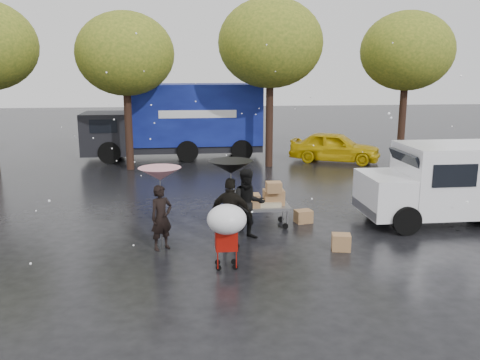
{
  "coord_description": "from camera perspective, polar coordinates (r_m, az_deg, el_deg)",
  "views": [
    {
      "loc": [
        -1.24,
        -11.7,
        4.28
      ],
      "look_at": [
        0.2,
        1.0,
        1.42
      ],
      "focal_mm": 38.0,
      "sensor_mm": 36.0,
      "label": 1
    }
  ],
  "objects": [
    {
      "name": "person_middle",
      "position": [
        12.75,
        0.91,
        -2.77
      ],
      "size": [
        0.97,
        0.8,
        1.8
      ],
      "primitive_type": "imported",
      "rotation": [
        0.0,
        0.0,
        0.15
      ],
      "color": "black",
      "rests_on": "ground"
    },
    {
      "name": "tree_row",
      "position": [
        21.73,
        -4.56,
        14.52
      ],
      "size": [
        21.6,
        4.4,
        7.12
      ],
      "color": "black",
      "rests_on": "ground"
    },
    {
      "name": "white_van",
      "position": [
        15.36,
        23.06,
        -0.14
      ],
      "size": [
        4.91,
        2.18,
        2.2
      ],
      "color": "white",
      "rests_on": "ground"
    },
    {
      "name": "person_black",
      "position": [
        11.98,
        -1.02,
        -3.89
      ],
      "size": [
        1.11,
        0.72,
        1.76
      ],
      "primitive_type": "imported",
      "rotation": [
        0.0,
        0.0,
        2.83
      ],
      "color": "black",
      "rests_on": "ground"
    },
    {
      "name": "blue_truck",
      "position": [
        24.37,
        -6.81,
        6.56
      ],
      "size": [
        8.3,
        2.6,
        3.5
      ],
      "color": "#0B125A",
      "rests_on": "ground"
    },
    {
      "name": "shopping_cart",
      "position": [
        10.74,
        -1.5,
        -4.82
      ],
      "size": [
        0.84,
        0.84,
        1.46
      ],
      "color": "#A91109",
      "rests_on": "ground"
    },
    {
      "name": "ground",
      "position": [
        12.52,
        -0.4,
        -7.39
      ],
      "size": [
        90.0,
        90.0,
        0.0
      ],
      "primitive_type": "plane",
      "color": "black",
      "rests_on": "ground"
    },
    {
      "name": "box_ground_near",
      "position": [
        12.41,
        11.28,
        -6.86
      ],
      "size": [
        0.5,
        0.43,
        0.39
      ],
      "primitive_type": "cube",
      "rotation": [
        0.0,
        0.0,
        -0.22
      ],
      "color": "olive",
      "rests_on": "ground"
    },
    {
      "name": "box_ground_far",
      "position": [
        14.39,
        7.13,
        -4.07
      ],
      "size": [
        0.52,
        0.44,
        0.35
      ],
      "primitive_type": "cube",
      "rotation": [
        0.0,
        0.0,
        0.19
      ],
      "color": "olive",
      "rests_on": "ground"
    },
    {
      "name": "umbrella_black",
      "position": [
        11.71,
        -1.04,
        1.45
      ],
      "size": [
        1.03,
        1.03,
        2.17
      ],
      "color": "#4C4C4C",
      "rests_on": "ground"
    },
    {
      "name": "vendor_cart",
      "position": [
        13.82,
        2.79,
        -2.32
      ],
      "size": [
        1.52,
        0.8,
        1.27
      ],
      "color": "slate",
      "rests_on": "ground"
    },
    {
      "name": "umbrella_pink",
      "position": [
        11.95,
        -8.99,
        0.67
      ],
      "size": [
        1.0,
        1.0,
        2.0
      ],
      "color": "#4C4C4C",
      "rests_on": "ground"
    },
    {
      "name": "person_pink",
      "position": [
        12.21,
        -8.82,
        -4.19
      ],
      "size": [
        0.68,
        0.63,
        1.57
      ],
      "primitive_type": "imported",
      "rotation": [
        0.0,
        0.0,
        0.58
      ],
      "color": "black",
      "rests_on": "ground"
    },
    {
      "name": "yellow_taxi",
      "position": [
        23.71,
        10.59,
        3.68
      ],
      "size": [
        4.38,
        3.2,
        1.39
      ],
      "primitive_type": "imported",
      "rotation": [
        0.0,
        0.0,
        1.14
      ],
      "color": "gold",
      "rests_on": "ground"
    }
  ]
}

